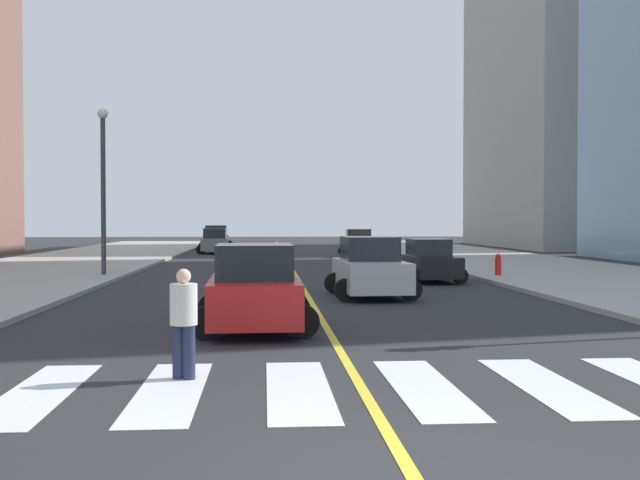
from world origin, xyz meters
The scene contains 13 objects.
sidewalk_kerb_east centered at (12.20, 20.00, 0.07)m, with size 10.00×120.00×0.15m, color #9E9B93.
crosswalk_paint centered at (0.00, 4.00, 0.01)m, with size 13.50×4.00×0.01m.
lane_divider_paint centered at (0.00, 40.00, 0.01)m, with size 0.16×80.00×0.01m, color yellow.
parking_garage_concrete centered at (29.19, 62.84, 15.22)m, with size 18.00×24.00×30.44m, color #9E9B93.
car_yellow_nearest centered at (4.91, 44.06, 0.87)m, with size 2.69×4.21×1.85m.
car_gray_second centered at (-5.03, 49.85, 0.88)m, with size 2.69×4.24×1.87m.
car_black_third centered at (5.11, 22.84, 0.79)m, with size 2.44×3.82×1.68m.
car_silver_fourth centered at (1.95, 17.04, 0.88)m, with size 2.73×4.29×1.89m.
car_red_fifth centered at (-1.60, 9.91, 0.88)m, with size 2.69×4.26×1.89m.
car_white_sixth centered at (-5.42, 57.72, 0.95)m, with size 2.97×4.63×2.03m.
pedestrian_crossing centered at (-2.59, 4.80, 0.92)m, with size 0.41×0.41×1.67m.
fire_hydrant centered at (8.26, 24.09, 0.58)m, with size 0.26×0.26×0.89m.
street_lamp centered at (-8.11, 25.77, 4.28)m, with size 0.44×0.44×6.95m.
Camera 1 is at (-1.38, -6.73, 2.38)m, focal length 42.80 mm.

